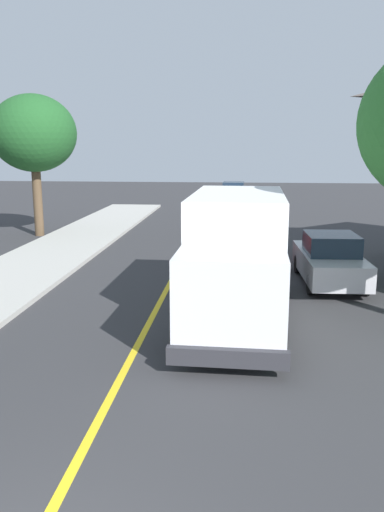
{
  "coord_description": "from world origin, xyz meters",
  "views": [
    {
      "loc": [
        2.28,
        -3.91,
        4.46
      ],
      "look_at": [
        0.94,
        10.38,
        1.4
      ],
      "focal_mm": 36.6,
      "sensor_mm": 36.0,
      "label": 1
    }
  ],
  "objects_px": {
    "parked_van_across": "(330,260)",
    "parked_car_mid": "(235,218)",
    "parked_car_far": "(238,204)",
    "street_tree_down_block": "(34,134)",
    "box_truck": "(237,251)",
    "parked_car_furthest": "(233,193)",
    "parked_car_near": "(247,240)"
  },
  "relations": [
    {
      "from": "parked_car_far",
      "to": "street_tree_down_block",
      "type": "height_order",
      "value": "street_tree_down_block"
    },
    {
      "from": "parked_car_near",
      "to": "parked_car_furthest",
      "type": "distance_m",
      "value": 20.21
    },
    {
      "from": "box_truck",
      "to": "parked_van_across",
      "type": "xyz_separation_m",
      "value": [
        3.01,
        3.58,
        -0.97
      ]
    },
    {
      "from": "parked_car_furthest",
      "to": "street_tree_down_block",
      "type": "height_order",
      "value": "street_tree_down_block"
    },
    {
      "from": "box_truck",
      "to": "street_tree_down_block",
      "type": "xyz_separation_m",
      "value": [
        -9.96,
        11.69,
        3.22
      ]
    },
    {
      "from": "parked_car_near",
      "to": "parked_car_mid",
      "type": "height_order",
      "value": "same"
    },
    {
      "from": "parked_car_near",
      "to": "street_tree_down_block",
      "type": "xyz_separation_m",
      "value": [
        -10.33,
        4.67,
        4.19
      ]
    },
    {
      "from": "parked_van_across",
      "to": "box_truck",
      "type": "bearing_deg",
      "value": -130.04
    },
    {
      "from": "parked_car_near",
      "to": "street_tree_down_block",
      "type": "relative_size",
      "value": 0.65
    },
    {
      "from": "parked_car_near",
      "to": "parked_van_across",
      "type": "relative_size",
      "value": 1.0
    },
    {
      "from": "box_truck",
      "to": "parked_car_far",
      "type": "relative_size",
      "value": 1.62
    },
    {
      "from": "parked_car_mid",
      "to": "parked_car_furthest",
      "type": "xyz_separation_m",
      "value": [
        -0.33,
        13.94,
        0.0
      ]
    },
    {
      "from": "box_truck",
      "to": "parked_van_across",
      "type": "bearing_deg",
      "value": 49.96
    },
    {
      "from": "parked_car_far",
      "to": "parked_van_across",
      "type": "bearing_deg",
      "value": -79.29
    },
    {
      "from": "box_truck",
      "to": "parked_car_mid",
      "type": "relative_size",
      "value": 1.64
    },
    {
      "from": "parked_van_across",
      "to": "parked_car_mid",
      "type": "bearing_deg",
      "value": 108.16
    },
    {
      "from": "parked_car_far",
      "to": "street_tree_down_block",
      "type": "xyz_separation_m",
      "value": [
        -9.89,
        -8.16,
        4.19
      ]
    },
    {
      "from": "box_truck",
      "to": "parked_car_near",
      "type": "xyz_separation_m",
      "value": [
        0.37,
        7.02,
        -0.97
      ]
    },
    {
      "from": "parked_car_mid",
      "to": "parked_car_far",
      "type": "relative_size",
      "value": 0.99
    },
    {
      "from": "box_truck",
      "to": "parked_car_mid",
      "type": "bearing_deg",
      "value": 90.72
    },
    {
      "from": "parked_car_mid",
      "to": "parked_car_furthest",
      "type": "distance_m",
      "value": 13.95
    },
    {
      "from": "parked_car_mid",
      "to": "parked_car_far",
      "type": "bearing_deg",
      "value": 89.13
    },
    {
      "from": "parked_car_far",
      "to": "parked_car_furthest",
      "type": "relative_size",
      "value": 1.0
    },
    {
      "from": "box_truck",
      "to": "street_tree_down_block",
      "type": "relative_size",
      "value": 1.06
    },
    {
      "from": "street_tree_down_block",
      "to": "box_truck",
      "type": "bearing_deg",
      "value": -49.57
    },
    {
      "from": "parked_car_far",
      "to": "parked_van_across",
      "type": "xyz_separation_m",
      "value": [
        3.08,
        -16.27,
        0.0
      ]
    },
    {
      "from": "parked_van_across",
      "to": "street_tree_down_block",
      "type": "xyz_separation_m",
      "value": [
        -12.97,
        8.11,
        4.19
      ]
    },
    {
      "from": "box_truck",
      "to": "street_tree_down_block",
      "type": "bearing_deg",
      "value": 130.43
    },
    {
      "from": "street_tree_down_block",
      "to": "parked_van_across",
      "type": "bearing_deg",
      "value": -32.02
    },
    {
      "from": "parked_van_across",
      "to": "parked_car_far",
      "type": "bearing_deg",
      "value": 100.71
    },
    {
      "from": "box_truck",
      "to": "parked_car_mid",
      "type": "distance_m",
      "value": 13.3
    },
    {
      "from": "parked_car_furthest",
      "to": "street_tree_down_block",
      "type": "distance_m",
      "value": 18.65
    }
  ]
}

